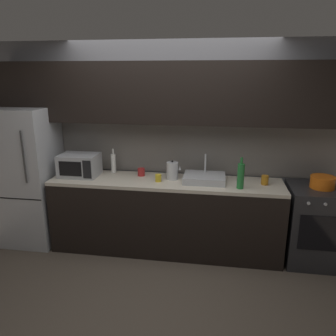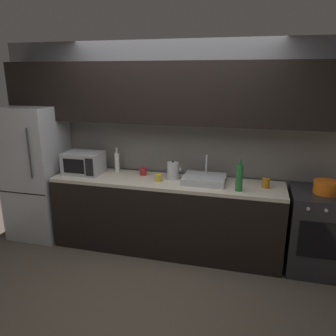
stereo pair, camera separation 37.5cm
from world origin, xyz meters
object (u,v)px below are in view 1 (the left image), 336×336
at_px(kettle, 172,171).
at_px(cooking_pot, 323,182).
at_px(refrigerator, 29,176).
at_px(oven_range, 313,225).
at_px(microwave, 79,165).
at_px(wine_bottle_green, 241,176).
at_px(mug_yellow, 158,178).
at_px(mug_red, 141,172).
at_px(wine_bottle_white, 113,163).
at_px(mug_amber, 265,180).

height_order(kettle, cooking_pot, kettle).
height_order(refrigerator, kettle, refrigerator).
height_order(oven_range, cooking_pot, cooking_pot).
relative_size(refrigerator, microwave, 3.75).
relative_size(kettle, wine_bottle_green, 0.66).
height_order(mug_yellow, cooking_pot, cooking_pot).
relative_size(microwave, mug_yellow, 5.27).
bearing_deg(mug_red, kettle, -10.55).
bearing_deg(mug_yellow, mug_red, 142.29).
bearing_deg(wine_bottle_white, cooking_pot, -4.91).
bearing_deg(mug_red, cooking_pot, -3.73).
distance_m(wine_bottle_green, mug_red, 1.22).
xyz_separation_m(wine_bottle_green, cooking_pot, (0.89, 0.15, -0.08)).
distance_m(refrigerator, mug_amber, 2.89).
distance_m(oven_range, wine_bottle_white, 2.49).
xyz_separation_m(kettle, wine_bottle_green, (0.78, -0.21, 0.04)).
distance_m(mug_amber, cooking_pot, 0.61).
distance_m(refrigerator, wine_bottle_green, 2.62).
xyz_separation_m(mug_red, mug_yellow, (0.25, -0.19, -0.00)).
bearing_deg(oven_range, mug_red, 176.16).
distance_m(wine_bottle_white, wine_bottle_green, 1.60).
bearing_deg(mug_yellow, microwave, 175.63).
distance_m(wine_bottle_white, mug_red, 0.39).
xyz_separation_m(kettle, cooking_pot, (1.67, -0.06, -0.04)).
xyz_separation_m(microwave, wine_bottle_green, (1.93, -0.17, 0.01)).
bearing_deg(mug_amber, kettle, 177.90).
bearing_deg(kettle, refrigerator, -178.09).
relative_size(wine_bottle_green, mug_yellow, 3.99).
bearing_deg(microwave, wine_bottle_white, 27.43).
bearing_deg(cooking_pot, oven_range, -178.01).
relative_size(wine_bottle_green, mug_red, 3.75).
bearing_deg(mug_yellow, wine_bottle_green, -5.84).
height_order(refrigerator, microwave, refrigerator).
bearing_deg(refrigerator, mug_amber, 0.43).
bearing_deg(microwave, mug_amber, 0.09).
distance_m(mug_amber, mug_yellow, 1.22).
distance_m(oven_range, wine_bottle_green, 1.05).
height_order(refrigerator, wine_bottle_white, refrigerator).
bearing_deg(wine_bottle_green, wine_bottle_white, 166.86).
bearing_deg(microwave, wine_bottle_green, -5.08).
bearing_deg(mug_yellow, wine_bottle_white, 156.79).
height_order(oven_range, mug_yellow, mug_yellow).
distance_m(mug_red, cooking_pot, 2.08).
height_order(wine_bottle_white, wine_bottle_green, wine_bottle_green).
xyz_separation_m(microwave, wine_bottle_white, (0.37, 0.19, -0.01)).
height_order(oven_range, kettle, kettle).
distance_m(kettle, cooking_pot, 1.68).
bearing_deg(mug_amber, mug_yellow, -176.26).
bearing_deg(oven_range, mug_yellow, -178.19).
relative_size(refrigerator, oven_range, 1.92).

